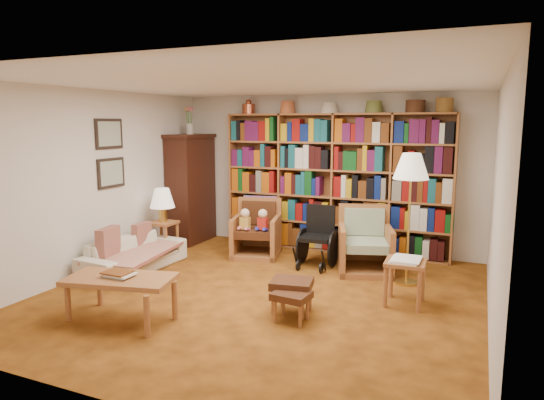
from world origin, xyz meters
The scene contains 23 objects.
floor centered at (0.00, 0.00, 0.00)m, with size 5.00×5.00×0.00m, color #9C5718.
ceiling centered at (0.00, 0.00, 2.50)m, with size 5.00×5.00×0.00m, color white.
wall_back centered at (0.00, 2.50, 1.25)m, with size 5.00×5.00×0.00m, color silver.
wall_front centered at (0.00, -2.50, 1.25)m, with size 5.00×5.00×0.00m, color silver.
wall_left centered at (-2.50, 0.00, 1.25)m, with size 5.00×5.00×0.00m, color silver.
wall_right centered at (2.50, 0.00, 1.25)m, with size 5.00×5.00×0.00m, color silver.
bookshelf centered at (0.20, 2.33, 1.17)m, with size 3.60×0.30×2.42m.
curio_cabinet centered at (-2.25, 2.00, 0.95)m, with size 0.50×0.95×2.40m.
framed_pictures centered at (-2.48, 0.30, 1.62)m, with size 0.03×0.52×0.97m.
sofa centered at (-2.05, 0.20, 0.23)m, with size 0.62×1.60×0.47m, color beige.
sofa_throw centered at (-2.00, 0.20, 0.30)m, with size 0.80×1.49×0.04m, color beige.
cushion_left centered at (-2.18, 0.55, 0.45)m, with size 0.11×0.35×0.35m, color maroon.
cushion_right centered at (-2.18, -0.15, 0.45)m, with size 0.13×0.42×0.42m, color maroon.
side_table_lamp centered at (-2.15, 1.02, 0.39)m, with size 0.38×0.38×0.53m.
table_lamp centered at (-2.15, 1.02, 0.89)m, with size 0.38×0.38×0.52m.
armchair_leather centered at (-0.80, 1.65, 0.36)m, with size 0.87×0.89×0.89m.
armchair_sage centered at (0.93, 1.50, 0.34)m, with size 0.95×0.95×0.90m.
wheelchair centered at (0.23, 1.46, 0.40)m, with size 0.50×0.70×0.87m.
floor_lamp centered at (1.54, 1.14, 1.45)m, with size 0.45×0.45×1.68m.
side_table_papers centered at (1.62, 0.38, 0.43)m, with size 0.45×0.45×0.54m.
footstool_a centered at (0.53, -0.35, 0.30)m, with size 0.49×0.44×0.37m.
footstool_b centered at (0.61, -0.57, 0.26)m, with size 0.40×0.35×0.31m.
coffee_table centered at (-1.04, -1.25, 0.41)m, with size 1.20×0.78×0.52m.
Camera 1 is at (2.33, -5.06, 2.05)m, focal length 32.00 mm.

